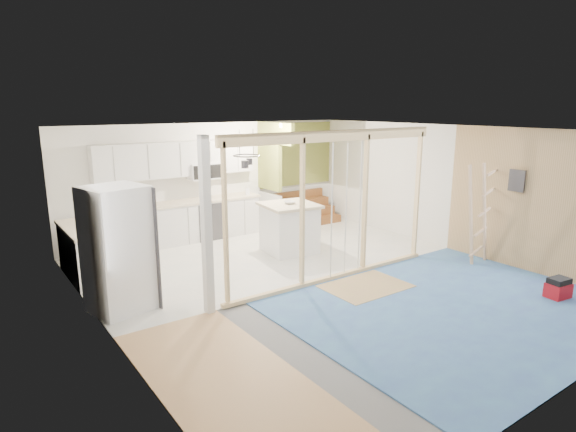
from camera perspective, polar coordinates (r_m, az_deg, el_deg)
room at (r=8.01m, az=3.98°, el=0.79°), size 7.01×8.01×2.61m
floor_overlays at (r=8.46m, az=3.97°, el=-7.64°), size 7.00×8.00×0.03m
stud_frame at (r=7.78m, az=2.47°, el=2.74°), size 4.66×0.14×2.60m
base_cabinets at (r=10.30m, az=-15.21°, el=-1.62°), size 4.45×2.24×0.93m
upper_cabinets at (r=10.75m, az=-12.65°, el=6.47°), size 3.60×0.41×0.85m
green_partition at (r=12.15m, az=0.49°, el=3.34°), size 2.25×1.51×2.60m
pot_rack at (r=9.26m, az=-4.92°, el=6.81°), size 0.52×0.52×0.72m
sheathing_panel at (r=9.52m, az=28.56°, el=1.19°), size 0.02×4.00×2.60m
electrical_panel at (r=9.69m, az=25.49°, el=3.80°), size 0.04×0.30×0.40m
ceiling_light at (r=11.07m, az=-0.22°, el=10.70°), size 0.32×0.32×0.08m
fridge at (r=7.44m, az=-19.45°, el=-3.78°), size 0.97×0.94×1.88m
island at (r=9.90m, az=0.16°, el=-1.48°), size 1.17×1.17×1.03m
bowl at (r=9.79m, az=0.18°, el=1.62°), size 0.26×0.26×0.06m
soap_bottle_a at (r=10.14m, az=-20.64°, el=1.39°), size 0.15×0.15×0.32m
soap_bottle_b at (r=11.35m, az=-4.83°, el=3.05°), size 0.12×0.12×0.20m
toolbox at (r=8.79m, az=29.38°, el=-7.51°), size 0.39×0.31×0.34m
ladder at (r=9.69m, az=21.74°, el=0.22°), size 1.05×0.10×1.95m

